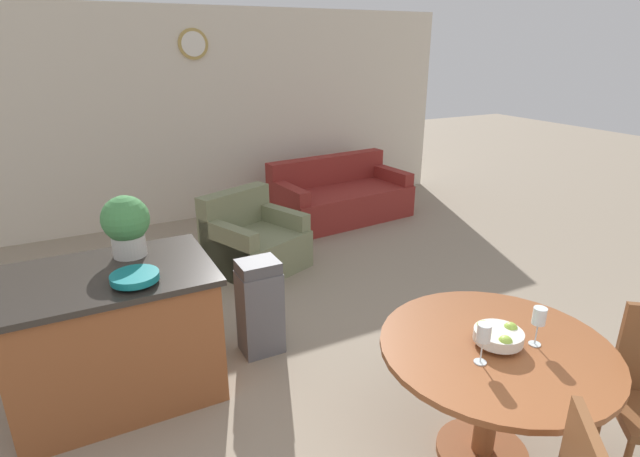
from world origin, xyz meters
TOP-DOWN VIEW (x-y plane):
  - wall_back at (0.00, 5.97)m, footprint 8.00×0.09m
  - dining_table at (0.56, 0.98)m, footprint 1.24×1.24m
  - fruit_bowl at (0.56, 0.98)m, footprint 0.26×0.26m
  - wine_glass_left at (0.37, 0.90)m, footprint 0.07×0.07m
  - wine_glass_right at (0.75, 0.89)m, footprint 0.07×0.07m
  - kitchen_island at (-1.22, 2.52)m, footprint 1.29×0.88m
  - teal_bowl at (-1.07, 2.28)m, footprint 0.28×0.28m
  - potted_plant at (-1.04, 2.74)m, footprint 0.31×0.31m
  - trash_bin at (-0.19, 2.57)m, footprint 0.31×0.25m
  - couch at (1.91, 5.05)m, footprint 1.90×1.09m
  - armchair at (0.30, 4.06)m, footprint 1.11×1.10m

SIDE VIEW (x-z plane):
  - armchair at x=0.30m, z-range -0.12..0.67m
  - couch at x=1.91m, z-range -0.12..0.68m
  - trash_bin at x=-0.19m, z-range 0.00..0.75m
  - kitchen_island at x=-1.22m, z-range 0.00..0.91m
  - dining_table at x=0.56m, z-range 0.20..0.95m
  - fruit_bowl at x=0.56m, z-range 0.75..0.86m
  - wine_glass_left at x=0.37m, z-range 0.80..1.02m
  - wine_glass_right at x=0.75m, z-range 0.80..1.02m
  - teal_bowl at x=-1.07m, z-range 0.92..0.98m
  - potted_plant at x=-1.04m, z-range 0.92..1.34m
  - wall_back at x=0.00m, z-range 0.00..2.70m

